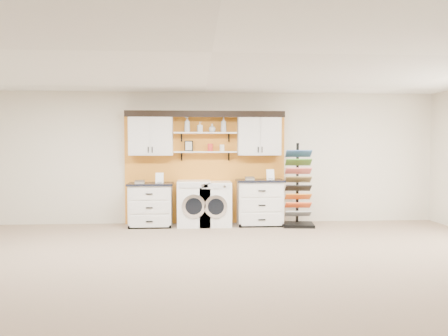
{
  "coord_description": "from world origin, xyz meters",
  "views": [
    {
      "loc": [
        -0.2,
        -5.36,
        1.67
      ],
      "look_at": [
        0.29,
        2.3,
        1.27
      ],
      "focal_mm": 35.0,
      "sensor_mm": 36.0,
      "label": 1
    }
  ],
  "objects": [
    {
      "name": "crown_molding",
      "position": [
        0.0,
        3.81,
        2.33
      ],
      "size": [
        3.3,
        0.41,
        0.13
      ],
      "color": "black",
      "rests_on": "wall_back"
    },
    {
      "name": "floor",
      "position": [
        0.0,
        0.0,
        0.0
      ],
      "size": [
        10.0,
        10.0,
        0.0
      ],
      "primitive_type": "plane",
      "color": "gray",
      "rests_on": "ground"
    },
    {
      "name": "accent_panel",
      "position": [
        0.0,
        3.96,
        1.2
      ],
      "size": [
        3.4,
        0.07,
        2.4
      ],
      "primitive_type": "cube",
      "color": "orange",
      "rests_on": "wall_back"
    },
    {
      "name": "upper_cabinet_right",
      "position": [
        1.13,
        3.79,
        1.88
      ],
      "size": [
        0.9,
        0.35,
        0.84
      ],
      "color": "white",
      "rests_on": "wall_back"
    },
    {
      "name": "soap_bottle_b",
      "position": [
        -0.12,
        3.8,
        2.05
      ],
      "size": [
        0.12,
        0.12,
        0.22
      ],
      "primitive_type": "imported",
      "rotation": [
        0.0,
        0.0,
        1.81
      ],
      "color": "silver",
      "rests_on": "shelf_upper"
    },
    {
      "name": "soap_bottle_d",
      "position": [
        0.38,
        3.8,
        2.1
      ],
      "size": [
        0.12,
        0.12,
        0.31
      ],
      "primitive_type": "imported",
      "rotation": [
        0.0,
        0.0,
        0.01
      ],
      "color": "silver",
      "rests_on": "shelf_upper"
    },
    {
      "name": "wall_front",
      "position": [
        0.0,
        -4.0,
        1.4
      ],
      "size": [
        10.0,
        0.0,
        10.0
      ],
      "primitive_type": "plane",
      "rotation": [
        -1.57,
        0.0,
        0.0
      ],
      "color": "beige",
      "rests_on": "floor"
    },
    {
      "name": "soap_bottle_a",
      "position": [
        -0.38,
        3.8,
        2.1
      ],
      "size": [
        0.15,
        0.15,
        0.31
      ],
      "primitive_type": "imported",
      "rotation": [
        0.0,
        0.0,
        -1.24
      ],
      "color": "silver",
      "rests_on": "shelf_upper"
    },
    {
      "name": "base_cabinet_left",
      "position": [
        -1.13,
        3.64,
        0.45
      ],
      "size": [
        0.91,
        0.66,
        0.9
      ],
      "color": "white",
      "rests_on": "floor"
    },
    {
      "name": "shelf_lower",
      "position": [
        0.0,
        3.8,
        1.53
      ],
      "size": [
        1.32,
        0.28,
        0.03
      ],
      "primitive_type": "cube",
      "color": "white",
      "rests_on": "wall_back"
    },
    {
      "name": "wall_back",
      "position": [
        0.0,
        4.0,
        1.4
      ],
      "size": [
        10.0,
        0.0,
        10.0
      ],
      "primitive_type": "plane",
      "rotation": [
        1.57,
        0.0,
        0.0
      ],
      "color": "beige",
      "rests_on": "floor"
    },
    {
      "name": "shelf_upper",
      "position": [
        0.0,
        3.8,
        1.93
      ],
      "size": [
        1.32,
        0.28,
        0.03
      ],
      "primitive_type": "cube",
      "color": "white",
      "rests_on": "wall_back"
    },
    {
      "name": "base_cabinet_right",
      "position": [
        1.13,
        3.64,
        0.48
      ],
      "size": [
        0.98,
        0.66,
        0.96
      ],
      "color": "white",
      "rests_on": "floor"
    },
    {
      "name": "upper_cabinet_left",
      "position": [
        -1.13,
        3.79,
        1.88
      ],
      "size": [
        0.9,
        0.35,
        0.84
      ],
      "color": "white",
      "rests_on": "wall_back"
    },
    {
      "name": "ceiling",
      "position": [
        0.0,
        0.0,
        2.8
      ],
      "size": [
        10.0,
        10.0,
        0.0
      ],
      "primitive_type": "plane",
      "rotation": [
        3.14,
        0.0,
        0.0
      ],
      "color": "white",
      "rests_on": "wall_back"
    },
    {
      "name": "sample_rack",
      "position": [
        1.9,
        3.47,
        0.54
      ],
      "size": [
        0.68,
        0.59,
        1.72
      ],
      "rotation": [
        0.0,
        0.0,
        -0.11
      ],
      "color": "black",
      "rests_on": "floor"
    },
    {
      "name": "canister_red",
      "position": [
        0.1,
        3.8,
        1.62
      ],
      "size": [
        0.11,
        0.11,
        0.16
      ],
      "primitive_type": "cylinder",
      "color": "red",
      "rests_on": "shelf_lower"
    },
    {
      "name": "picture_frame",
      "position": [
        -0.35,
        3.85,
        1.66
      ],
      "size": [
        0.18,
        0.02,
        0.22
      ],
      "color": "black",
      "rests_on": "shelf_lower"
    },
    {
      "name": "washer",
      "position": [
        -0.25,
        3.64,
        0.47
      ],
      "size": [
        0.67,
        0.71,
        0.94
      ],
      "color": "white",
      "rests_on": "floor"
    },
    {
      "name": "canister_cream",
      "position": [
        0.35,
        3.8,
        1.61
      ],
      "size": [
        0.1,
        0.1,
        0.14
      ],
      "primitive_type": "cylinder",
      "color": "silver",
      "rests_on": "shelf_lower"
    },
    {
      "name": "soap_bottle_c",
      "position": [
        0.14,
        3.8,
        2.03
      ],
      "size": [
        0.18,
        0.18,
        0.18
      ],
      "primitive_type": "imported",
      "rotation": [
        0.0,
        0.0,
        0.36
      ],
      "color": "silver",
      "rests_on": "shelf_upper"
    },
    {
      "name": "dryer",
      "position": [
        0.2,
        3.64,
        0.46
      ],
      "size": [
        0.65,
        0.71,
        0.91
      ],
      "color": "white",
      "rests_on": "floor"
    }
  ]
}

